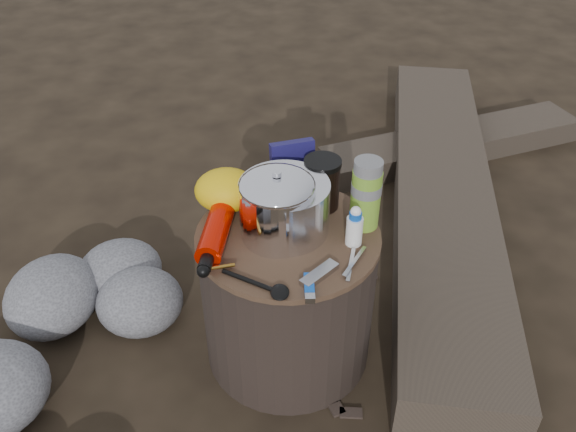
{
  "coord_description": "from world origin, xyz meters",
  "views": [
    {
      "loc": [
        -0.06,
        -1.18,
        1.38
      ],
      "look_at": [
        0.0,
        0.0,
        0.48
      ],
      "focal_mm": 38.12,
      "sensor_mm": 36.0,
      "label": 1
    }
  ],
  "objects_px": {
    "travel_mug": "(322,184)",
    "thermos": "(366,194)",
    "stump": "(288,295)",
    "log_main": "(441,197)",
    "camping_pot": "(277,206)",
    "fuel_bottle": "(216,232)"
  },
  "relations": [
    {
      "from": "camping_pot",
      "to": "travel_mug",
      "type": "height_order",
      "value": "camping_pot"
    },
    {
      "from": "log_main",
      "to": "camping_pot",
      "type": "height_order",
      "value": "camping_pot"
    },
    {
      "from": "stump",
      "to": "thermos",
      "type": "distance_m",
      "value": 0.36
    },
    {
      "from": "travel_mug",
      "to": "camping_pot",
      "type": "bearing_deg",
      "value": -134.72
    },
    {
      "from": "stump",
      "to": "log_main",
      "type": "height_order",
      "value": "stump"
    },
    {
      "from": "log_main",
      "to": "travel_mug",
      "type": "height_order",
      "value": "travel_mug"
    },
    {
      "from": "log_main",
      "to": "fuel_bottle",
      "type": "xyz_separation_m",
      "value": [
        -0.77,
        -0.63,
        0.37
      ]
    },
    {
      "from": "travel_mug",
      "to": "thermos",
      "type": "bearing_deg",
      "value": -40.88
    },
    {
      "from": "camping_pot",
      "to": "thermos",
      "type": "distance_m",
      "value": 0.22
    },
    {
      "from": "stump",
      "to": "fuel_bottle",
      "type": "height_order",
      "value": "fuel_bottle"
    },
    {
      "from": "camping_pot",
      "to": "travel_mug",
      "type": "distance_m",
      "value": 0.17
    },
    {
      "from": "stump",
      "to": "fuel_bottle",
      "type": "distance_m",
      "value": 0.3
    },
    {
      "from": "thermos",
      "to": "fuel_bottle",
      "type": "bearing_deg",
      "value": -172.05
    },
    {
      "from": "stump",
      "to": "log_main",
      "type": "relative_size",
      "value": 0.24
    },
    {
      "from": "camping_pot",
      "to": "fuel_bottle",
      "type": "relative_size",
      "value": 0.69
    },
    {
      "from": "fuel_bottle",
      "to": "thermos",
      "type": "relative_size",
      "value": 1.39
    },
    {
      "from": "thermos",
      "to": "camping_pot",
      "type": "bearing_deg",
      "value": -171.05
    },
    {
      "from": "stump",
      "to": "travel_mug",
      "type": "distance_m",
      "value": 0.32
    },
    {
      "from": "log_main",
      "to": "travel_mug",
      "type": "bearing_deg",
      "value": -124.02
    },
    {
      "from": "fuel_bottle",
      "to": "log_main",
      "type": "bearing_deg",
      "value": 48.25
    },
    {
      "from": "log_main",
      "to": "fuel_bottle",
      "type": "bearing_deg",
      "value": -129.31
    },
    {
      "from": "log_main",
      "to": "stump",
      "type": "bearing_deg",
      "value": -122.85
    }
  ]
}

